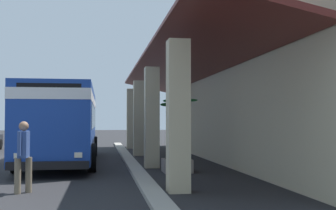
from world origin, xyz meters
TOP-DOWN VIEW (x-y plane):
  - ground at (0.00, 8.00)m, footprint 120.00×120.00m
  - curb_strip at (2.96, 5.14)m, footprint 27.40×0.50m
  - plaza_building at (2.96, 14.76)m, footprint 23.14×15.53m
  - transit_bus at (3.17, 2.29)m, footprint 11.22×2.87m
  - pedestrian at (11.08, 1.97)m, footprint 0.71×0.40m
  - potted_palm at (7.36, 6.53)m, footprint 1.70×1.42m

SIDE VIEW (x-z plane):
  - ground at x=0.00m, z-range 0.00..0.00m
  - curb_strip at x=2.96m, z-range 0.00..0.12m
  - potted_palm at x=7.36m, z-range -0.72..1.88m
  - pedestrian at x=11.08m, z-range 0.13..1.92m
  - transit_bus at x=3.17m, z-range 0.18..3.52m
  - plaza_building at x=2.96m, z-range 0.00..7.64m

